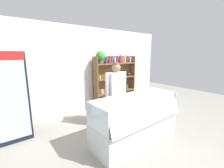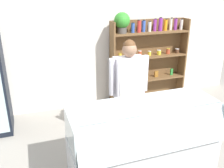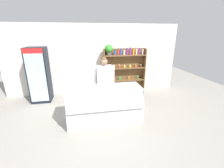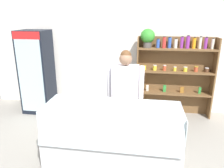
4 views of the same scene
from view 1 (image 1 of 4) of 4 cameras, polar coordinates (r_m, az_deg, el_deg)
The scene contains 6 objects.
ground_plane at distance 3.52m, azimuth 7.65°, elevation -20.68°, with size 12.00×12.00×0.00m, color gray.
back_wall at distance 4.89m, azimuth -11.59°, elevation 5.13°, with size 6.80×0.10×2.70m, color white.
drinks_fridge at distance 3.92m, azimuth -34.23°, elevation -3.99°, with size 0.65×0.61×1.91m.
shelving_unit at distance 5.26m, azimuth 0.23°, elevation 3.40°, with size 1.68×0.31×1.95m.
deli_display_case at distance 3.39m, azimuth 8.92°, elevation -15.90°, with size 1.97×0.79×1.01m.
shop_clerk at distance 3.77m, azimuth 1.61°, elevation -1.86°, with size 0.65×0.25×1.68m.
Camera 1 is at (-2.17, -2.06, 1.86)m, focal length 24.00 mm.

